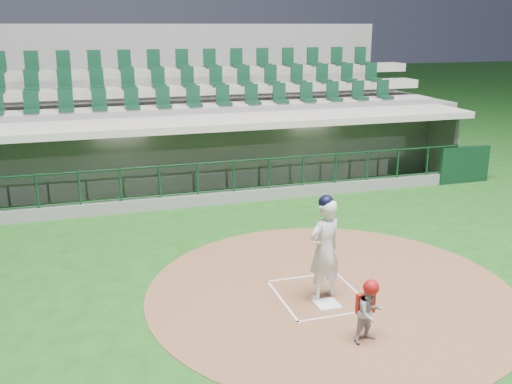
# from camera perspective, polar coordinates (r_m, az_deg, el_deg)

# --- Properties ---
(ground) EXTENTS (120.00, 120.00, 0.00)m
(ground) POSITION_cam_1_polar(r_m,az_deg,el_deg) (11.46, 5.68, -9.63)
(ground) COLOR #174D16
(ground) RESTS_ON ground
(dirt_circle) EXTENTS (7.20, 7.20, 0.01)m
(dirt_circle) POSITION_cam_1_polar(r_m,az_deg,el_deg) (11.40, 7.48, -9.80)
(dirt_circle) COLOR brown
(dirt_circle) RESTS_ON ground
(home_plate) EXTENTS (0.43, 0.43, 0.02)m
(home_plate) POSITION_cam_1_polar(r_m,az_deg,el_deg) (10.88, 7.12, -11.05)
(home_plate) COLOR white
(home_plate) RESTS_ON dirt_circle
(batter_box_chalk) EXTENTS (1.55, 1.80, 0.01)m
(batter_box_chalk) POSITION_cam_1_polar(r_m,az_deg,el_deg) (11.20, 6.28, -10.19)
(batter_box_chalk) COLOR white
(batter_box_chalk) RESTS_ON ground
(dugout_structure) EXTENTS (16.40, 3.70, 3.00)m
(dugout_structure) POSITION_cam_1_polar(r_m,az_deg,el_deg) (18.25, -3.46, 3.52)
(dugout_structure) COLOR gray
(dugout_structure) RESTS_ON ground
(seating_deck) EXTENTS (17.00, 6.72, 5.15)m
(seating_deck) POSITION_cam_1_polar(r_m,az_deg,el_deg) (21.08, -5.74, 6.50)
(seating_deck) COLOR slate
(seating_deck) RESTS_ON ground
(batter) EXTENTS (0.95, 0.98, 2.04)m
(batter) POSITION_cam_1_polar(r_m,az_deg,el_deg) (10.70, 6.86, -5.60)
(batter) COLOR silver
(batter) RESTS_ON dirt_circle
(catcher) EXTENTS (0.57, 0.49, 1.09)m
(catcher) POSITION_cam_1_polar(r_m,az_deg,el_deg) (9.61, 11.27, -11.54)
(catcher) COLOR #98989E
(catcher) RESTS_ON dirt_circle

